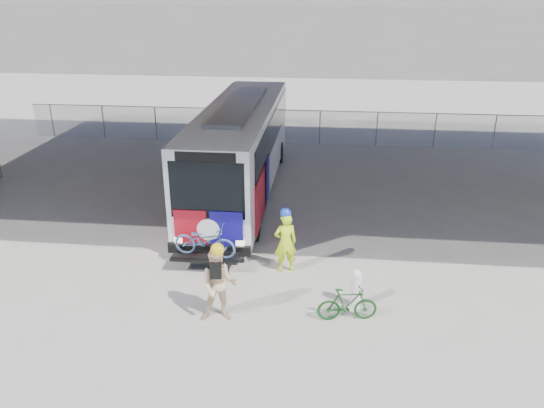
# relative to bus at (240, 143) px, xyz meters

# --- Properties ---
(ground) EXTENTS (160.00, 160.00, 0.00)m
(ground) POSITION_rel_bus_xyz_m (2.00, -4.41, -2.11)
(ground) COLOR #9E9991
(ground) RESTS_ON ground
(bus) EXTENTS (2.67, 13.01, 3.69)m
(bus) POSITION_rel_bus_xyz_m (0.00, 0.00, 0.00)
(bus) COLOR silver
(bus) RESTS_ON ground
(overpass) EXTENTS (40.00, 16.00, 7.95)m
(overpass) POSITION_rel_bus_xyz_m (2.00, -0.41, 4.44)
(overpass) COLOR #605E59
(overpass) RESTS_ON ground
(chainlink_fence) EXTENTS (30.00, 0.06, 30.00)m
(chainlink_fence) POSITION_rel_bus_xyz_m (2.00, 7.59, -0.68)
(chainlink_fence) COLOR gray
(chainlink_fence) RESTS_ON ground
(brick_buildings) EXTENTS (54.00, 22.00, 12.00)m
(brick_buildings) POSITION_rel_bus_xyz_m (3.23, 43.82, 3.31)
(brick_buildings) COLOR brown
(brick_buildings) RESTS_ON ground
(bollard) EXTENTS (0.28, 0.28, 1.08)m
(bollard) POSITION_rel_bus_xyz_m (4.35, -8.02, -1.53)
(bollard) COLOR silver
(bollard) RESTS_ON ground
(cyclist_hivis) EXTENTS (0.77, 0.62, 2.02)m
(cyclist_hivis) POSITION_rel_bus_xyz_m (2.35, -6.31, -1.13)
(cyclist_hivis) COLOR #C9F419
(cyclist_hivis) RESTS_ON ground
(cyclist_tan) EXTENTS (1.04, 0.85, 2.15)m
(cyclist_tan) POSITION_rel_bus_xyz_m (0.91, -8.99, -1.09)
(cyclist_tan) COLOR #D8B48A
(cyclist_tan) RESTS_ON ground
(bike_parked) EXTENTS (1.57, 0.67, 0.92)m
(bike_parked) POSITION_rel_bus_xyz_m (4.12, -8.68, -1.65)
(bike_parked) COLOR #154317
(bike_parked) RESTS_ON ground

